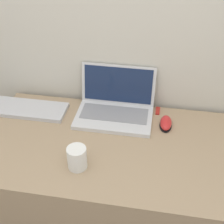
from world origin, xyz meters
TOP-DOWN VIEW (x-y plane):
  - wall_back at (0.00, 0.68)m, footprint 7.00×0.04m
  - desk at (0.00, 0.32)m, footprint 1.21×0.64m
  - laptop at (-0.04, 0.54)m, footprint 0.37×0.27m
  - drink_cup at (-0.13, 0.16)m, footprint 0.08×0.08m
  - computer_mouse at (0.21, 0.49)m, footprint 0.06×0.11m
  - external_keyboard at (-0.47, 0.49)m, footprint 0.38×0.15m
  - usb_stick at (0.17, 0.60)m, footprint 0.02×0.06m

SIDE VIEW (x-z plane):
  - desk at x=0.00m, z-range 0.00..0.74m
  - usb_stick at x=0.17m, z-range 0.74..0.75m
  - external_keyboard at x=-0.47m, z-range 0.74..0.76m
  - computer_mouse at x=0.21m, z-range 0.74..0.77m
  - laptop at x=-0.04m, z-range 0.68..0.90m
  - drink_cup at x=-0.13m, z-range 0.74..0.84m
  - wall_back at x=0.00m, z-range 0.00..2.50m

